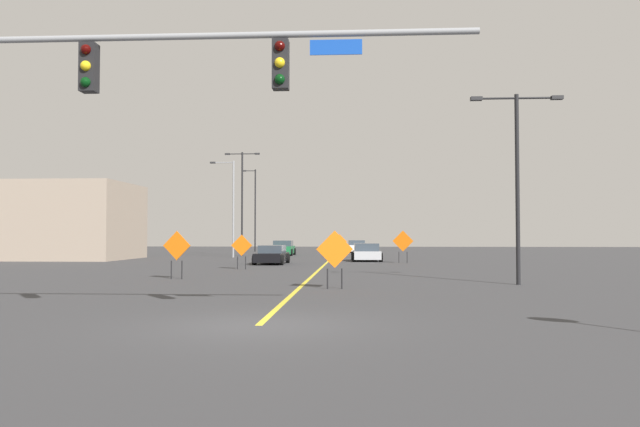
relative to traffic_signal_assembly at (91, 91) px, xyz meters
The scene contains 17 objects.
ground 6.17m from the traffic_signal_assembly, ahead, with size 171.95×171.95×0.00m, color #38383A.
road_centre_stripe 48.17m from the traffic_signal_assembly, 85.65° to the left, with size 0.16×95.53×0.01m.
traffic_signal_assembly is the anchor object (origin of this frame).
street_lamp_mid_left 16.27m from the traffic_signal_assembly, 43.39° to the left, with size 3.49×0.24×7.28m.
street_lamp_near_left 42.77m from the traffic_signal_assembly, 96.23° to the left, with size 3.16×0.24×9.35m.
street_lamp_far_left 57.05m from the traffic_signal_assembly, 95.92° to the left, with size 1.58×0.24×9.29m.
street_lamp_far_right 38.87m from the traffic_signal_assembly, 97.09° to the left, with size 2.07×0.24×8.11m.
construction_sign_left_shoulder 13.97m from the traffic_signal_assembly, 98.62° to the left, with size 1.24×0.22×2.06m.
construction_sign_right_shoulder 10.84m from the traffic_signal_assembly, 61.22° to the left, with size 1.29×0.30×2.04m.
construction_sign_right_lane 30.62m from the traffic_signal_assembly, 73.23° to the left, with size 1.39×0.31×2.18m.
construction_sign_median_near 21.30m from the traffic_signal_assembly, 91.75° to the left, with size 1.17×0.11×1.90m.
construction_sign_median_far 39.18m from the traffic_signal_assembly, 83.75° to the left, with size 1.20×0.25×1.94m.
car_green_far 44.48m from the traffic_signal_assembly, 91.46° to the left, with size 2.06×4.22×1.36m.
car_silver_approaching 32.97m from the traffic_signal_assembly, 78.76° to the left, with size 2.23×3.98×1.27m.
car_black_near 27.68m from the traffic_signal_assembly, 89.67° to the left, with size 2.01×4.32×1.21m.
car_white_mid 54.48m from the traffic_signal_assembly, 84.07° to the left, with size 2.29×3.96×1.30m.
roadside_building_west 37.80m from the traffic_signal_assembly, 115.42° to the left, with size 8.59×8.59×5.88m.
Camera 1 is at (2.06, -12.95, 1.90)m, focal length 34.96 mm.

